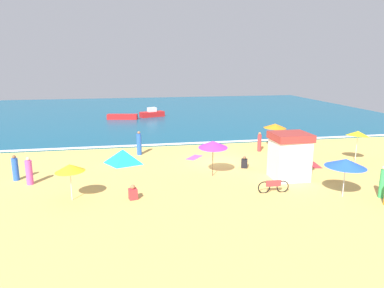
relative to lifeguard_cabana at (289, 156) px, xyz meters
name	(u,v)px	position (x,y,z in m)	size (l,w,h in m)	color
ground_plane	(220,162)	(-3.33, 4.39, -1.51)	(60.00, 60.00, 0.00)	#EDBC60
ocean_water	(170,112)	(-3.33, 32.39, -1.46)	(60.00, 44.00, 0.10)	#0F567A
wave_breaker_foam	(201,143)	(-3.33, 10.69, -1.40)	(57.00, 0.70, 0.01)	white
lifeguard_cabana	(289,156)	(0.00, 0.00, 0.00)	(2.30, 2.14, 2.95)	white
beach_umbrella_0	(70,168)	(-13.06, -1.26, 0.30)	(1.68, 1.67, 2.04)	silver
beach_umbrella_2	(275,126)	(2.52, 7.99, 0.43)	(2.66, 2.66, 2.14)	silver
beach_umbrella_3	(346,163)	(1.56, -3.50, 0.41)	(2.83, 2.82, 2.17)	silver
beach_umbrella_4	(213,144)	(-4.60, 1.44, 0.60)	(2.22, 2.24, 2.39)	#4C3823
beach_umbrella_5	(358,134)	(6.69, 2.75, 0.63)	(2.34, 2.33, 2.40)	silver
beach_tent	(123,156)	(-10.34, 5.45, -0.97)	(2.73, 2.52, 1.07)	#1999D8
parked_bicycle	(273,186)	(-1.97, -2.22, -1.12)	(1.82, 0.16, 0.76)	black
beachgoer_1	(15,169)	(-16.95, 2.87, -0.75)	(0.46, 0.46, 1.63)	blue
beachgoer_2	(139,144)	(-9.05, 7.82, -0.61)	(0.48, 0.48, 1.92)	blue
beachgoer_3	(133,193)	(-9.83, -1.72, -1.16)	(0.51, 0.51, 0.82)	red
beachgoer_5	(29,172)	(-15.90, 1.87, -0.71)	(0.53, 0.53, 1.72)	#D84CA5
beachgoer_6	(303,159)	(2.49, 2.75, -1.09)	(0.64, 0.64, 0.98)	blue
beachgoer_9	(244,163)	(-1.97, 2.79, -1.15)	(0.55, 0.55, 0.84)	black
beachgoer_10	(382,183)	(3.52, -4.04, -0.64)	(0.42, 0.42, 1.81)	green
beachgoer_11	(259,142)	(0.81, 7.10, -0.74)	(0.34, 0.34, 1.62)	red
beach_towel_0	(314,165)	(3.19, 2.50, -1.50)	(0.90, 1.86, 0.01)	red
beach_towel_1	(194,157)	(-4.90, 6.14, -1.50)	(1.59, 1.73, 0.01)	#D84CA5
small_boat_0	(152,114)	(-6.46, 27.47, -0.97)	(3.43, 2.23, 1.26)	red
small_boat_1	(122,117)	(-10.37, 26.01, -1.08)	(3.92, 1.63, 0.66)	red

